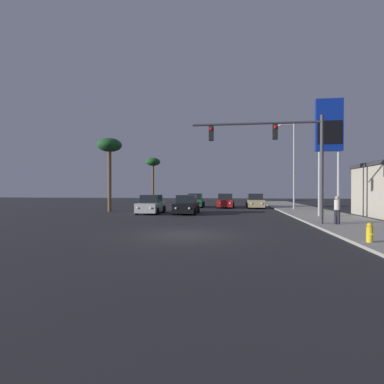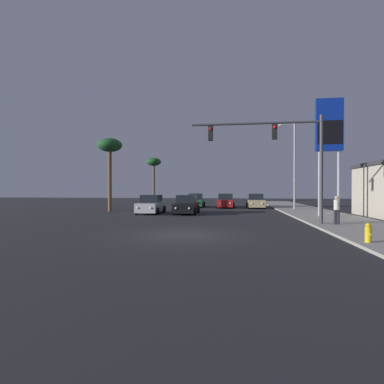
% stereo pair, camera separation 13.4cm
% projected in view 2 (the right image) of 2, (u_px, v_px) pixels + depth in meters
% --- Properties ---
extents(ground_plane, '(120.00, 120.00, 0.00)m').
position_uv_depth(ground_plane, '(183.00, 235.00, 14.29)').
color(ground_plane, '#28282B').
extents(sidewalk_right, '(5.00, 60.00, 0.12)m').
position_uv_depth(sidewalk_right, '(326.00, 217.00, 22.94)').
color(sidewalk_right, '#9E998E').
rests_on(sidewalk_right, ground).
extents(car_silver, '(2.04, 4.32, 1.68)m').
position_uv_depth(car_silver, '(151.00, 205.00, 26.91)').
color(car_silver, '#B7B7BC').
rests_on(car_silver, ground).
extents(car_black, '(2.04, 4.31, 1.68)m').
position_uv_depth(car_black, '(187.00, 205.00, 26.51)').
color(car_black, black).
rests_on(car_black, ground).
extents(car_green, '(2.04, 4.34, 1.68)m').
position_uv_depth(car_green, '(196.00, 201.00, 36.42)').
color(car_green, '#195933').
rests_on(car_green, ground).
extents(car_red, '(2.04, 4.34, 1.68)m').
position_uv_depth(car_red, '(226.00, 201.00, 35.39)').
color(car_red, maroon).
rests_on(car_red, ground).
extents(car_tan, '(2.04, 4.32, 1.68)m').
position_uv_depth(car_tan, '(256.00, 202.00, 34.81)').
color(car_tan, tan).
rests_on(car_tan, ground).
extents(traffic_light_mast, '(7.88, 0.36, 6.50)m').
position_uv_depth(traffic_light_mast, '(282.00, 147.00, 18.13)').
color(traffic_light_mast, '#38383D').
rests_on(traffic_light_mast, sidewalk_right).
extents(street_lamp, '(1.74, 0.24, 9.00)m').
position_uv_depth(street_lamp, '(293.00, 161.00, 31.24)').
color(street_lamp, '#99999E').
rests_on(street_lamp, sidewalk_right).
extents(gas_station_sign, '(2.00, 0.42, 9.00)m').
position_uv_depth(gas_station_sign, '(329.00, 131.00, 22.89)').
color(gas_station_sign, '#99999E').
rests_on(gas_station_sign, sidewalk_right).
extents(fire_hydrant, '(0.24, 0.34, 0.76)m').
position_uv_depth(fire_hydrant, '(368.00, 233.00, 11.55)').
color(fire_hydrant, gold).
rests_on(fire_hydrant, sidewalk_right).
extents(pedestrian_on_sidewalk, '(0.34, 0.32, 1.67)m').
position_uv_depth(pedestrian_on_sidewalk, '(337.00, 209.00, 17.52)').
color(pedestrian_on_sidewalk, '#23232D').
rests_on(pedestrian_on_sidewalk, sidewalk_right).
extents(palm_tree_near, '(2.40, 2.40, 7.20)m').
position_uv_depth(palm_tree_near, '(110.00, 148.00, 29.39)').
color(palm_tree_near, brown).
rests_on(palm_tree_near, ground).
extents(palm_tree_far, '(2.40, 2.40, 7.39)m').
position_uv_depth(palm_tree_far, '(154.00, 164.00, 49.33)').
color(palm_tree_far, brown).
rests_on(palm_tree_far, ground).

